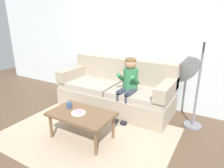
% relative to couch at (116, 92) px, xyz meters
% --- Properties ---
extents(ground, '(10.00, 10.00, 0.00)m').
position_rel_couch_xyz_m(ground, '(0.11, -0.85, -0.35)').
color(ground, brown).
extents(wall_back, '(8.00, 0.10, 2.80)m').
position_rel_couch_xyz_m(wall_back, '(0.11, 0.55, 1.05)').
color(wall_back, silver).
rests_on(wall_back, ground).
extents(area_rug, '(2.55, 1.88, 0.01)m').
position_rel_couch_xyz_m(area_rug, '(0.11, -1.10, -0.34)').
color(area_rug, tan).
rests_on(area_rug, ground).
extents(couch, '(2.23, 0.90, 0.96)m').
position_rel_couch_xyz_m(couch, '(0.00, 0.00, 0.00)').
color(couch, tan).
rests_on(couch, ground).
extents(coffee_table, '(0.94, 0.58, 0.43)m').
position_rel_couch_xyz_m(coffee_table, '(0.09, -1.20, 0.04)').
color(coffee_table, brown).
rests_on(coffee_table, ground).
extents(person_child, '(0.34, 0.58, 1.10)m').
position_rel_couch_xyz_m(person_child, '(0.37, -0.21, 0.32)').
color(person_child, '#337A4C').
rests_on(person_child, ground).
extents(plate, '(0.21, 0.21, 0.01)m').
position_rel_couch_xyz_m(plate, '(0.06, -1.23, 0.09)').
color(plate, white).
rests_on(plate, coffee_table).
extents(donut, '(0.17, 0.17, 0.04)m').
position_rel_couch_xyz_m(donut, '(0.06, -1.23, 0.11)').
color(donut, pink).
rests_on(donut, plate).
extents(mug, '(0.08, 0.08, 0.09)m').
position_rel_couch_xyz_m(mug, '(-0.18, -1.16, 0.13)').
color(mug, '#334C72').
rests_on(mug, coffee_table).
extents(toy_controller, '(0.23, 0.09, 0.05)m').
position_rel_couch_xyz_m(toy_controller, '(-0.38, -0.84, -0.32)').
color(toy_controller, '#339E56').
rests_on(toy_controller, ground).
extents(floor_lamp, '(0.39, 0.39, 1.70)m').
position_rel_couch_xyz_m(floor_lamp, '(1.48, 0.02, 1.09)').
color(floor_lamp, slate).
rests_on(floor_lamp, ground).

